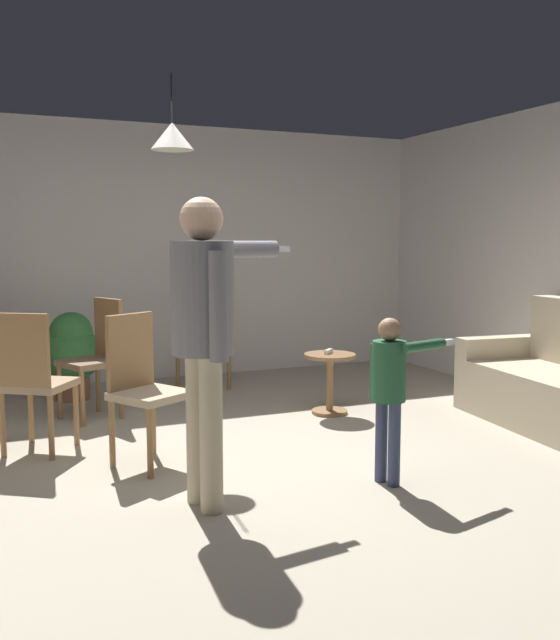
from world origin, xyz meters
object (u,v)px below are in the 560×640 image
at_px(side_table_by_couch, 330,376).
at_px(potted_plant_corner, 72,351).
at_px(dining_chair_near_wall, 208,336).
at_px(dining_chair_centre_back, 143,383).
at_px(dining_chair_spare, 33,377).
at_px(person_adult, 205,318).
at_px(person_child, 390,381).
at_px(spare_remote_on_table, 328,351).
at_px(dining_chair_by_counter, 97,353).

relative_size(side_table_by_couch, potted_plant_corner, 0.63).
xyz_separation_m(dining_chair_near_wall, dining_chair_centre_back, (-1.07, -2.00, 0.00)).
distance_m(dining_chair_near_wall, potted_plant_corner, 1.29).
xyz_separation_m(side_table_by_couch, dining_chair_spare, (-2.41, -0.21, 0.22)).
bearing_deg(person_adult, dining_chair_spare, -157.74).
bearing_deg(dining_chair_spare, side_table_by_couch, 38.87).
relative_size(person_child, spare_remote_on_table, 7.87).
distance_m(dining_chair_near_wall, spare_remote_on_table, 1.44).
bearing_deg(spare_remote_on_table, person_adult, -134.39).
distance_m(side_table_by_couch, dining_chair_near_wall, 1.47).
height_order(person_adult, potted_plant_corner, person_adult).
bearing_deg(spare_remote_on_table, side_table_by_couch, -80.05).
xyz_separation_m(dining_chair_spare, spare_remote_on_table, (2.41, 0.23, -0.01)).
distance_m(potted_plant_corner, spare_remote_on_table, 2.42).
height_order(dining_chair_by_counter, dining_chair_spare, same).
bearing_deg(dining_chair_by_counter, spare_remote_on_table, -131.60).
bearing_deg(person_adult, dining_chair_near_wall, 154.50).
distance_m(dining_chair_near_wall, dining_chair_spare, 2.29).
bearing_deg(dining_chair_by_counter, person_child, -172.21).
xyz_separation_m(side_table_by_couch, dining_chair_centre_back, (-1.76, -0.72, 0.22)).
relative_size(side_table_by_couch, dining_chair_by_counter, 0.52).
bearing_deg(person_child, person_adult, -108.52).
bearing_deg(dining_chair_near_wall, side_table_by_couch, -85.85).
height_order(dining_chair_near_wall, dining_chair_centre_back, same).
relative_size(side_table_by_couch, dining_chair_spare, 0.52).
bearing_deg(dining_chair_near_wall, dining_chair_centre_back, -142.11).
distance_m(dining_chair_centre_back, potted_plant_corner, 2.16).
bearing_deg(spare_remote_on_table, dining_chair_by_counter, 161.21).
bearing_deg(person_child, potted_plant_corner, -168.61).
relative_size(dining_chair_by_counter, spare_remote_on_table, 7.69).
bearing_deg(side_table_by_couch, dining_chair_near_wall, 118.07).
bearing_deg(potted_plant_corner, spare_remote_on_table, -35.55).
distance_m(dining_chair_by_counter, spare_remote_on_table, 1.95).
relative_size(side_table_by_couch, dining_chair_centre_back, 0.52).
xyz_separation_m(dining_chair_centre_back, spare_remote_on_table, (1.76, 0.74, -0.01)).
bearing_deg(person_child, dining_chair_by_counter, -163.77).
relative_size(side_table_by_couch, person_child, 0.51).
relative_size(potted_plant_corner, spare_remote_on_table, 6.35).
distance_m(dining_chair_by_counter, dining_chair_near_wall, 1.33).
xyz_separation_m(side_table_by_couch, spare_remote_on_table, (-0.00, 0.02, 0.21)).
relative_size(person_child, dining_chair_centre_back, 1.02).
height_order(side_table_by_couch, dining_chair_by_counter, dining_chair_by_counter).
xyz_separation_m(side_table_by_couch, potted_plant_corner, (-1.97, 1.43, 0.13)).
distance_m(person_adult, spare_remote_on_table, 2.34).
bearing_deg(dining_chair_near_wall, spare_remote_on_table, -85.58).
relative_size(person_adult, spare_remote_on_table, 13.19).
xyz_separation_m(dining_chair_near_wall, potted_plant_corner, (-1.28, 0.14, -0.09)).
relative_size(person_child, dining_chair_by_counter, 1.02).
bearing_deg(dining_chair_spare, dining_chair_centre_back, -3.99).
bearing_deg(dining_chair_centre_back, person_adult, 70.27).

